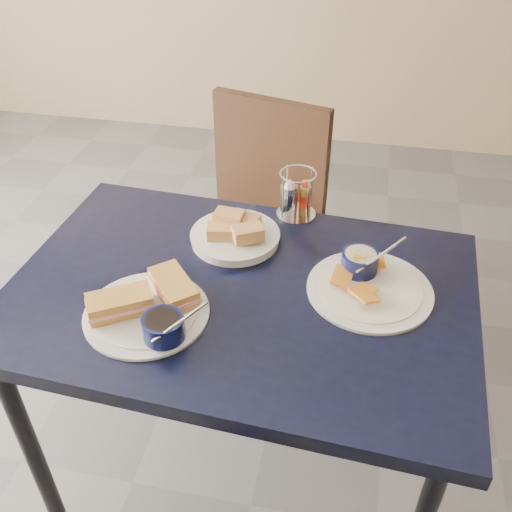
% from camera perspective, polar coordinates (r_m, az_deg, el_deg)
% --- Properties ---
extents(ground, '(6.00, 6.00, 0.00)m').
position_cam_1_polar(ground, '(1.86, -0.54, -23.66)').
color(ground, '#535359').
rests_on(ground, ground).
extents(dining_table, '(1.14, 0.79, 0.75)m').
position_cam_1_polar(dining_table, '(1.40, -1.53, -5.53)').
color(dining_table, black).
rests_on(dining_table, ground).
extents(chair_far, '(0.52, 0.51, 0.90)m').
position_cam_1_polar(chair_far, '(2.05, -0.41, 4.49)').
color(chair_far, black).
rests_on(chair_far, ground).
extents(sandwich_plate, '(0.31, 0.29, 0.12)m').
position_cam_1_polar(sandwich_plate, '(1.29, -10.55, -5.06)').
color(sandwich_plate, white).
rests_on(sandwich_plate, dining_table).
extents(plantain_plate, '(0.30, 0.30, 0.12)m').
position_cam_1_polar(plantain_plate, '(1.38, 10.92, -2.29)').
color(plantain_plate, white).
rests_on(plantain_plate, dining_table).
extents(bread_basket, '(0.23, 0.23, 0.07)m').
position_cam_1_polar(bread_basket, '(1.49, -2.07, 2.24)').
color(bread_basket, white).
rests_on(bread_basket, dining_table).
extents(condiment_caddy, '(0.11, 0.11, 0.14)m').
position_cam_1_polar(condiment_caddy, '(1.58, 3.95, 5.88)').
color(condiment_caddy, silver).
rests_on(condiment_caddy, dining_table).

